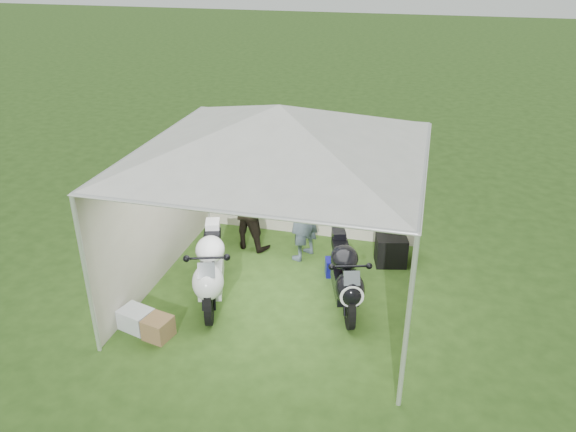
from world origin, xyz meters
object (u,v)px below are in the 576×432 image
(person_blue_jacket, at_px, (304,209))
(equipment_box, at_px, (391,251))
(paddock_stand, at_px, (337,267))
(crate_0, at_px, (136,319))
(canopy_tent, at_px, (280,134))
(crate_1, at_px, (158,328))
(person_dark_jacket, at_px, (249,206))
(motorcycle_black, at_px, (345,275))
(motorcycle_white, at_px, (210,268))

(person_blue_jacket, bearing_deg, equipment_box, 116.17)
(paddock_stand, bearing_deg, crate_0, -139.98)
(canopy_tent, distance_m, crate_1, 3.19)
(person_blue_jacket, bearing_deg, canopy_tent, 15.94)
(canopy_tent, bearing_deg, person_dark_jacket, 125.94)
(crate_0, relative_size, crate_1, 1.28)
(motorcycle_black, xyz_separation_m, crate_1, (-2.38, -1.43, -0.36))
(crate_0, bearing_deg, person_dark_jacket, 72.90)
(motorcycle_white, bearing_deg, person_dark_jacket, 70.24)
(motorcycle_black, height_order, person_blue_jacket, person_blue_jacket)
(motorcycle_black, height_order, person_dark_jacket, person_dark_jacket)
(equipment_box, distance_m, crate_1, 4.08)
(canopy_tent, relative_size, crate_0, 12.75)
(canopy_tent, xyz_separation_m, crate_1, (-1.34, -1.57, -2.42))
(crate_0, xyz_separation_m, crate_1, (0.40, -0.12, 0.01))
(canopy_tent, height_order, equipment_box, canopy_tent)
(paddock_stand, bearing_deg, crate_1, -133.42)
(motorcycle_black, height_order, equipment_box, motorcycle_black)
(paddock_stand, bearing_deg, person_blue_jacket, 147.10)
(motorcycle_black, distance_m, person_blue_jacket, 1.62)
(person_blue_jacket, bearing_deg, motorcycle_black, 57.55)
(person_dark_jacket, bearing_deg, equipment_box, -166.50)
(motorcycle_white, height_order, crate_0, motorcycle_white)
(motorcycle_white, distance_m, crate_0, 1.30)
(canopy_tent, relative_size, motorcycle_black, 3.10)
(paddock_stand, height_order, crate_1, crate_1)
(paddock_stand, distance_m, person_blue_jacket, 1.12)
(equipment_box, bearing_deg, canopy_tent, -142.04)
(motorcycle_white, distance_m, person_dark_jacket, 1.78)
(motorcycle_white, bearing_deg, equipment_box, 16.24)
(motorcycle_white, relative_size, person_dark_jacket, 1.21)
(canopy_tent, height_order, motorcycle_white, canopy_tent)
(motorcycle_black, relative_size, paddock_stand, 4.73)
(crate_0, bearing_deg, crate_1, -16.72)
(equipment_box, bearing_deg, paddock_stand, -144.87)
(motorcycle_black, height_order, paddock_stand, motorcycle_black)
(motorcycle_white, height_order, paddock_stand, motorcycle_white)
(motorcycle_black, relative_size, person_blue_jacket, 0.99)
(person_dark_jacket, bearing_deg, motorcycle_black, 157.93)
(canopy_tent, bearing_deg, equipment_box, 37.96)
(canopy_tent, relative_size, paddock_stand, 14.65)
(motorcycle_white, xyz_separation_m, crate_1, (-0.38, -1.07, -0.40))
(person_dark_jacket, bearing_deg, crate_0, 86.66)
(motorcycle_black, distance_m, crate_0, 3.10)
(canopy_tent, bearing_deg, crate_1, -130.50)
(person_blue_jacket, relative_size, crate_1, 5.32)
(canopy_tent, bearing_deg, person_blue_jacket, 84.92)
(person_dark_jacket, xyz_separation_m, crate_1, (-0.43, -2.84, -0.65))
(motorcycle_black, bearing_deg, crate_1, -165.85)
(canopy_tent, height_order, motorcycle_black, canopy_tent)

